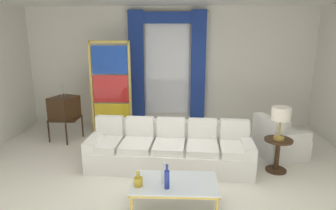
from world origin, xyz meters
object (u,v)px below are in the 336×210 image
at_px(couch_white_long, 170,150).
at_px(coffee_table, 174,184).
at_px(armchair_white, 278,142).
at_px(round_side_table, 277,152).
at_px(vintage_tv, 64,109).
at_px(table_lamp_brass, 281,115).
at_px(stained_glass_divider, 111,91).
at_px(peacock_figurine, 131,130).
at_px(bottle_amber_squat, 164,174).
at_px(bottle_crystal_tall, 167,178).
at_px(bottle_blue_decanter, 138,181).

height_order(couch_white_long, coffee_table, couch_white_long).
relative_size(armchair_white, round_side_table, 1.68).
height_order(vintage_tv, armchair_white, vintage_tv).
distance_m(couch_white_long, vintage_tv, 2.74).
xyz_separation_m(vintage_tv, table_lamp_brass, (4.29, -1.41, 0.30)).
relative_size(armchair_white, stained_glass_divider, 0.45).
bearing_deg(couch_white_long, armchair_white, 13.62).
relative_size(coffee_table, peacock_figurine, 1.96).
bearing_deg(stained_glass_divider, peacock_figurine, -35.67).
relative_size(vintage_tv, stained_glass_divider, 0.61).
xyz_separation_m(stained_glass_divider, table_lamp_brass, (3.31, -1.82, -0.03)).
xyz_separation_m(bottle_amber_squat, table_lamp_brass, (1.92, 1.24, 0.50)).
relative_size(bottle_amber_squat, peacock_figurine, 0.51).
relative_size(vintage_tv, armchair_white, 1.35).
relative_size(bottle_crystal_tall, stained_glass_divider, 0.16).
bearing_deg(bottle_blue_decanter, peacock_figurine, 101.05).
bearing_deg(table_lamp_brass, stained_glass_divider, 151.23).
xyz_separation_m(round_side_table, table_lamp_brass, (0.00, 0.00, 0.67)).
relative_size(bottle_amber_squat, vintage_tv, 0.23).
xyz_separation_m(bottle_crystal_tall, round_side_table, (1.88, 1.39, -0.20)).
distance_m(couch_white_long, coffee_table, 1.39).
bearing_deg(peacock_figurine, table_lamp_brass, -27.42).
height_order(couch_white_long, bottle_blue_decanter, couch_white_long).
height_order(bottle_blue_decanter, bottle_amber_squat, bottle_amber_squat).
height_order(coffee_table, bottle_amber_squat, bottle_amber_squat).
bearing_deg(coffee_table, bottle_crystal_tall, -120.03).
bearing_deg(round_side_table, armchair_white, 71.35).
xyz_separation_m(peacock_figurine, round_side_table, (2.81, -1.46, 0.14)).
bearing_deg(peacock_figurine, bottle_amber_squat, -71.83).
height_order(bottle_amber_squat, round_side_table, bottle_amber_squat).
bearing_deg(peacock_figurine, round_side_table, -27.42).
distance_m(bottle_blue_decanter, table_lamp_brass, 2.69).
xyz_separation_m(bottle_amber_squat, round_side_table, (1.92, 1.24, -0.18)).
relative_size(stained_glass_divider, table_lamp_brass, 3.86).
height_order(bottle_crystal_tall, table_lamp_brass, table_lamp_brass).
bearing_deg(round_side_table, couch_white_long, 175.29).
distance_m(vintage_tv, round_side_table, 4.53).
height_order(bottle_amber_squat, vintage_tv, vintage_tv).
distance_m(coffee_table, round_side_table, 2.16).
bearing_deg(bottle_amber_squat, bottle_blue_decanter, -163.87).
bearing_deg(coffee_table, table_lamp_brass, 34.51).
height_order(peacock_figurine, round_side_table, round_side_table).
distance_m(couch_white_long, bottle_amber_squat, 1.41).
xyz_separation_m(bottle_amber_squat, stained_glass_divider, (-1.39, 3.06, 0.53)).
height_order(couch_white_long, vintage_tv, vintage_tv).
distance_m(coffee_table, table_lamp_brass, 2.26).
bearing_deg(stained_glass_divider, bottle_amber_squat, -65.58).
distance_m(couch_white_long, armchair_white, 2.17).
bearing_deg(bottle_amber_squat, couch_white_long, 88.45).
bearing_deg(table_lamp_brass, coffee_table, -145.49).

